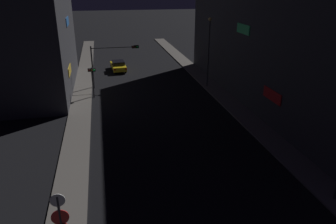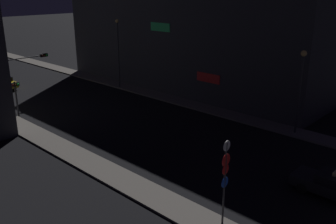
% 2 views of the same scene
% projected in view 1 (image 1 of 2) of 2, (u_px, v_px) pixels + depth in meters
% --- Properties ---
extents(sidewalk_left, '(2.06, 69.82, 0.13)m').
position_uv_depth(sidewalk_left, '(82.00, 94.00, 35.42)').
color(sidewalk_left, '#5B5651').
rests_on(sidewalk_left, ground_plane).
extents(sidewalk_right, '(2.06, 69.82, 0.13)m').
position_uv_depth(sidewalk_right, '(211.00, 86.00, 38.24)').
color(sidewalk_right, '#5B5651').
rests_on(sidewalk_right, ground_plane).
extents(building_facade_left, '(10.43, 18.02, 16.36)m').
position_uv_depth(building_facade_left, '(15.00, 16.00, 33.92)').
color(building_facade_left, '#333338').
rests_on(building_facade_left, ground_plane).
extents(building_facade_right, '(11.36, 33.12, 15.98)m').
position_uv_depth(building_facade_right, '(298.00, 21.00, 31.50)').
color(building_facade_right, '#333338').
rests_on(building_facade_right, ground_plane).
extents(far_car, '(2.09, 4.56, 1.42)m').
position_uv_depth(far_car, '(118.00, 66.00, 44.72)').
color(far_car, yellow).
rests_on(far_car, ground_plane).
extents(traffic_light_overhead, '(5.47, 0.41, 4.89)m').
position_uv_depth(traffic_light_overhead, '(111.00, 57.00, 36.66)').
color(traffic_light_overhead, '#2D2D33').
rests_on(traffic_light_overhead, ground_plane).
extents(traffic_light_left_kerb, '(0.80, 0.42, 3.29)m').
position_uv_depth(traffic_light_left_kerb, '(92.00, 76.00, 33.61)').
color(traffic_light_left_kerb, '#2D2D33').
rests_on(traffic_light_left_kerb, ground_plane).
extents(street_lamp_far_block, '(0.40, 0.40, 7.84)m').
position_uv_depth(street_lamp_far_block, '(209.00, 46.00, 36.11)').
color(street_lamp_far_block, '#2D2D33').
rests_on(street_lamp_far_block, sidewalk_right).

